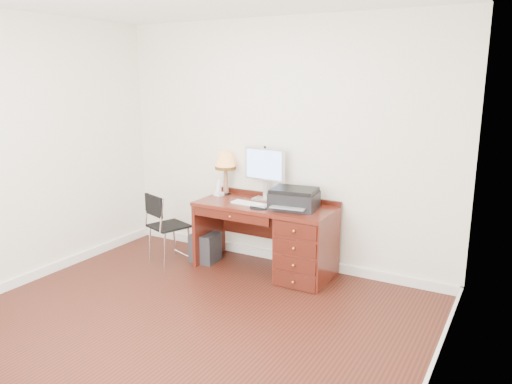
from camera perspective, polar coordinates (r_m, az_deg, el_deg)
The scene contains 12 objects.
ground at distance 4.50m, azimuth -7.77°, elevation -14.69°, with size 4.00×4.00×0.00m, color black.
room_shell at distance 4.94m, azimuth -3.31°, elevation -11.28°, with size 4.00×4.00×4.00m.
desk at distance 5.29m, azimuth 4.14°, elevation -5.36°, with size 1.50×0.67×0.75m.
monitor at distance 5.49m, azimuth 0.97°, elevation 2.86°, with size 0.50×0.18×0.57m.
keyboard at distance 5.31m, azimuth -0.60°, elevation -1.36°, with size 0.44×0.13×0.02m, color white.
mouse_pad at distance 5.20m, azimuth 0.53°, elevation -1.64°, with size 0.23×0.23×0.05m.
printer at distance 5.17m, azimuth 4.39°, elevation -0.73°, with size 0.51×0.42×0.21m.
leg_lamp at distance 5.72m, azimuth -3.51°, elevation 3.31°, with size 0.24×0.24×0.50m.
phone at distance 5.71m, azimuth -4.26°, elevation 0.12°, with size 0.10×0.10×0.19m.
pen_cup at distance 5.30m, azimuth 5.65°, elevation -1.03°, with size 0.08×0.08×0.09m, color black.
chair at distance 5.68m, azimuth -10.34°, elevation -3.38°, with size 0.49×0.50×0.81m.
equipment_box at distance 5.80m, azimuth -5.83°, elevation -6.31°, with size 0.28×0.28×0.33m, color black.
Camera 1 is at (2.44, -3.14, 2.10)m, focal length 35.00 mm.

